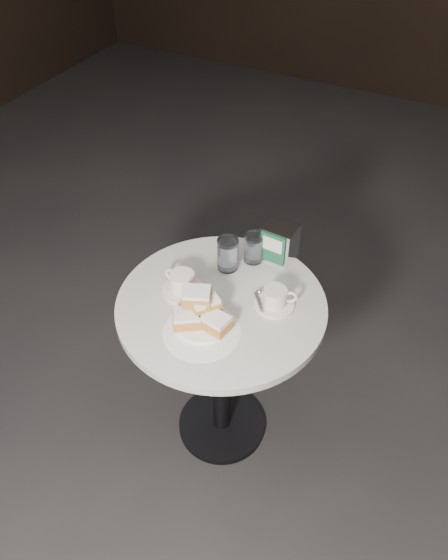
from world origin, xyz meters
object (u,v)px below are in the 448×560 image
water_glass_left (228,254)px  water_glass_right (254,248)px  napkin_dispenser (279,242)px  coffee_cup_left (182,283)px  beignet_plate (201,313)px  cafe_table (221,342)px  coffee_cup_right (275,298)px

water_glass_left → water_glass_right: size_ratio=1.10×
water_glass_right → napkin_dispenser: napkin_dispenser is taller
coffee_cup_left → beignet_plate: bearing=-25.7°
cafe_table → coffee_cup_left: (-0.14, -0.01, 0.23)m
water_glass_left → napkin_dispenser: (0.14, 0.13, 0.01)m
water_glass_right → napkin_dispenser: (0.07, 0.05, 0.02)m
beignet_plate → water_glass_left: water_glass_left is taller
water_glass_left → water_glass_right: bearing=50.8°
cafe_table → coffee_cup_left: size_ratio=4.40×
coffee_cup_left → water_glass_right: 0.29m
water_glass_right → napkin_dispenser: 0.09m
coffee_cup_left → napkin_dispenser: napkin_dispenser is taller
cafe_table → coffee_cup_right: bearing=23.4°
beignet_plate → water_glass_left: bearing=99.6°
coffee_cup_right → water_glass_left: 0.24m
cafe_table → beignet_plate: 0.26m
water_glass_left → cafe_table: bearing=-70.2°
cafe_table → water_glass_left: water_glass_left is taller
coffee_cup_left → coffee_cup_right: (0.30, 0.08, -0.00)m
cafe_table → napkin_dispenser: bearing=75.6°
coffee_cup_right → beignet_plate: bearing=-158.7°
beignet_plate → napkin_dispenser: 0.41m
cafe_table → water_glass_right: (0.00, 0.24, 0.25)m
napkin_dispenser → water_glass_left: bearing=-132.2°
beignet_plate → water_glass_right: bearing=87.3°
water_glass_left → coffee_cup_left: bearing=-115.2°
coffee_cup_right → water_glass_left: size_ratio=1.44×
cafe_table → beignet_plate: beignet_plate is taller
cafe_table → water_glass_left: (-0.06, 0.17, 0.26)m
cafe_table → coffee_cup_right: coffee_cup_right is taller
coffee_cup_left → napkin_dispenser: 0.38m
coffee_cup_left → water_glass_right: bearing=72.4°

